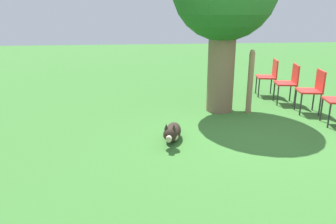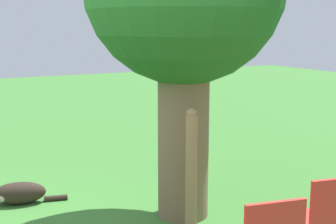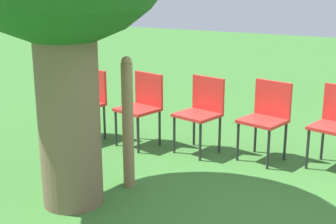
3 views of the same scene
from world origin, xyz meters
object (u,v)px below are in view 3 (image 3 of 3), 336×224
Objects in this scene: fence_post at (128,123)px; red_chair_4 at (87,98)px; red_chair_2 at (202,108)px; red_chair_3 at (142,103)px; red_chair_1 at (267,114)px.

fence_post is 1.46× the size of red_chair_4.
red_chair_2 and red_chair_4 have the same top height.
fence_post reaches higher than red_chair_3.
red_chair_3 is (-0.14, 0.72, 0.00)m from red_chair_2.
fence_post is 1.46× the size of red_chair_2.
red_chair_1 is at bearing 112.71° from red_chair_3.
fence_post is 1.61m from red_chair_4.
fence_post is 1.64m from red_chair_1.
fence_post is 1.46× the size of red_chair_3.
red_chair_4 is (-0.14, 0.72, 0.00)m from red_chair_3.
red_chair_2 is at bearing 112.71° from red_chair_4.
red_chair_1 is 1.00× the size of red_chair_3.
fence_post is 1.25m from red_chair_2.
red_chair_1 is at bearing 112.71° from red_chair_4.
red_chair_1 is at bearing 112.71° from red_chair_2.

